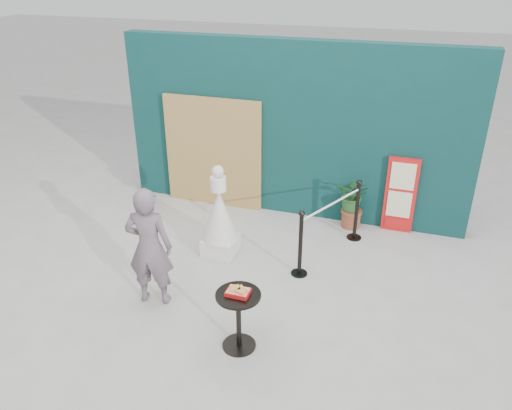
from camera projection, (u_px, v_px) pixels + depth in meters
name	position (u px, v px, depth m)	size (l,w,h in m)	color
ground	(227.00, 313.00, 6.47)	(60.00, 60.00, 0.00)	#ADAAA5
back_wall	(292.00, 130.00, 8.47)	(6.00, 0.30, 3.00)	#0B3230
bamboo_fence	(213.00, 153.00, 8.92)	(1.80, 0.08, 2.00)	tan
woman	(149.00, 247.00, 6.35)	(0.60, 0.39, 1.65)	#62545D
menu_board	(400.00, 195.00, 8.14)	(0.50, 0.07, 1.30)	red
statue	(220.00, 219.00, 7.54)	(0.57, 0.57, 1.46)	silver
cafe_table	(239.00, 312.00, 5.70)	(0.52, 0.52, 0.75)	black
food_basket	(238.00, 291.00, 5.57)	(0.26, 0.19, 0.11)	#B01412
planter	(353.00, 199.00, 8.32)	(0.52, 0.45, 0.89)	brown
stanchion_barrier	(330.00, 227.00, 7.51)	(0.84, 1.54, 1.03)	black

